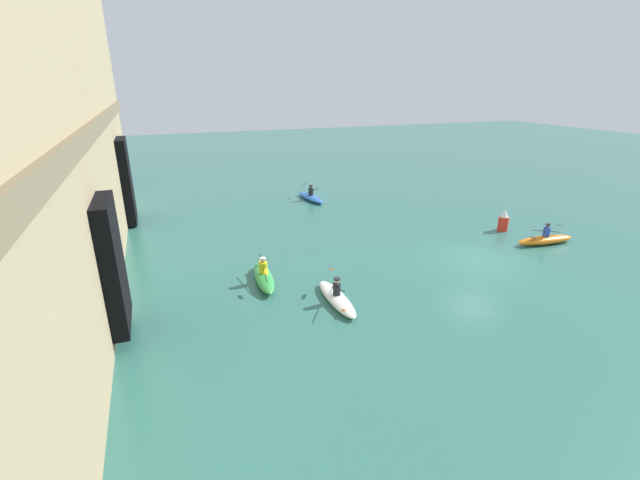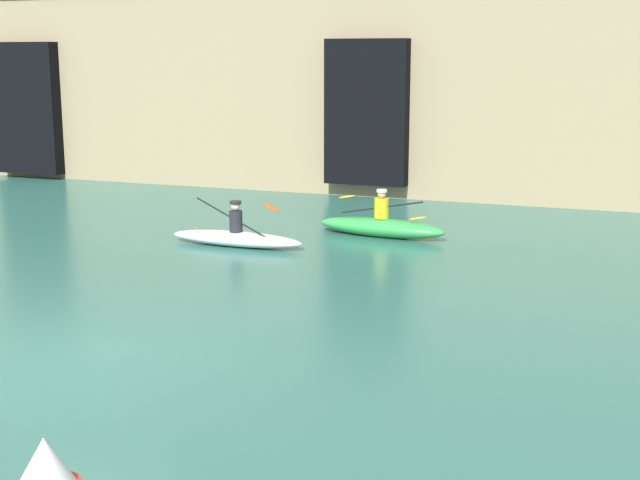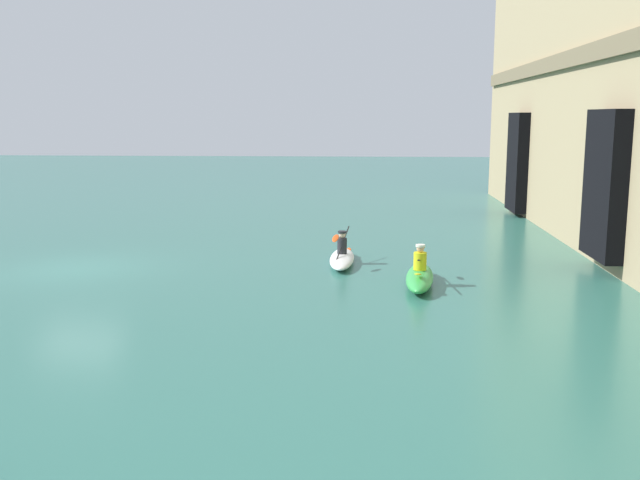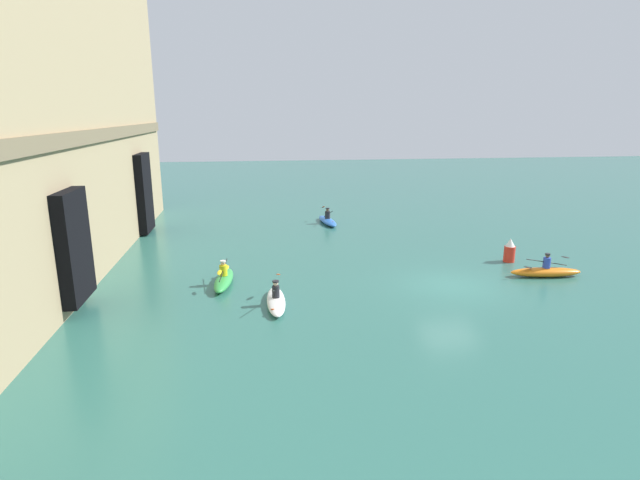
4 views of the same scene
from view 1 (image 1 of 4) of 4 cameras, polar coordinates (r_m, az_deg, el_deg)
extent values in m
plane|color=#2D665B|center=(21.49, 20.29, -2.65)|extent=(120.00, 120.00, 0.00)
cube|color=brown|center=(13.81, -29.31, 11.41)|extent=(40.87, 0.24, 0.59)
cube|color=black|center=(15.00, -26.30, -3.01)|extent=(2.47, 0.70, 4.23)
cube|color=black|center=(27.48, -24.59, 7.16)|extent=(2.58, 0.70, 4.86)
ellipsoid|color=blue|center=(30.64, -1.22, 5.69)|extent=(3.48, 1.20, 0.35)
cylinder|color=#232328|center=(30.54, -1.22, 6.46)|extent=(0.36, 0.36, 0.51)
sphere|color=brown|center=(30.45, -1.23, 7.12)|extent=(0.21, 0.21, 0.21)
cylinder|color=#232328|center=(30.43, -1.23, 7.28)|extent=(0.27, 0.27, 0.06)
cylinder|color=black|center=(30.53, -1.22, 6.51)|extent=(1.91, 0.45, 0.87)
ellipsoid|color=#D84C19|center=(31.16, -2.08, 7.49)|extent=(0.45, 0.27, 0.22)
ellipsoid|color=#D84C19|center=(29.93, -0.33, 5.49)|extent=(0.45, 0.27, 0.22)
ellipsoid|color=white|center=(16.49, 2.24, -7.78)|extent=(3.18, 0.75, 0.32)
cylinder|color=#232328|center=(16.31, 2.26, -6.55)|extent=(0.29, 0.29, 0.47)
sphere|color=beige|center=(16.16, 2.27, -5.46)|extent=(0.21, 0.21, 0.21)
cylinder|color=#232328|center=(16.12, 2.28, -5.19)|extent=(0.26, 0.26, 0.06)
cylinder|color=black|center=(16.30, 2.26, -6.47)|extent=(2.13, 0.39, 0.86)
ellipsoid|color=#D84C19|center=(15.65, 3.10, -9.23)|extent=(0.45, 0.25, 0.21)
ellipsoid|color=#D84C19|center=(16.98, 1.49, -3.93)|extent=(0.45, 0.25, 0.21)
ellipsoid|color=green|center=(18.16, -7.49, -4.97)|extent=(3.19, 1.01, 0.44)
cylinder|color=gold|center=(17.98, -7.56, -3.66)|extent=(0.34, 0.34, 0.47)
sphere|color=tan|center=(17.84, -7.61, -2.68)|extent=(0.20, 0.20, 0.20)
cylinder|color=silver|center=(17.81, -7.62, -2.45)|extent=(0.25, 0.25, 0.06)
cylinder|color=black|center=(17.97, -7.56, -3.60)|extent=(2.05, 0.28, 0.45)
ellipsoid|color=yellow|center=(18.87, -7.89, -3.01)|extent=(0.46, 0.23, 0.14)
ellipsoid|color=yellow|center=(17.07, -7.21, -4.24)|extent=(0.46, 0.23, 0.14)
ellipsoid|color=orange|center=(25.10, 27.81, 0.01)|extent=(1.05, 3.35, 0.43)
cylinder|color=#2D47B7|center=(24.97, 27.98, 0.99)|extent=(0.34, 0.34, 0.49)
sphere|color=brown|center=(24.87, 28.10, 1.72)|extent=(0.19, 0.19, 0.19)
cylinder|color=#232328|center=(24.85, 28.13, 1.88)|extent=(0.24, 0.24, 0.06)
cylinder|color=black|center=(24.96, 27.99, 1.04)|extent=(0.16, 2.13, 0.46)
ellipsoid|color=black|center=(24.29, 26.53, 0.33)|extent=(0.20, 0.45, 0.13)
ellipsoid|color=black|center=(25.64, 29.36, 1.71)|extent=(0.20, 0.45, 0.13)
cylinder|color=red|center=(26.28, 23.21, 2.02)|extent=(0.56, 0.56, 0.81)
cone|color=white|center=(26.11, 23.39, 3.28)|extent=(0.47, 0.47, 0.41)
camera|label=2|loc=(32.31, 25.73, 11.75)|focal=50.00mm
camera|label=3|loc=(35.13, -13.24, 14.14)|focal=40.00mm
camera|label=4|loc=(7.32, 112.04, -12.36)|focal=28.00mm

